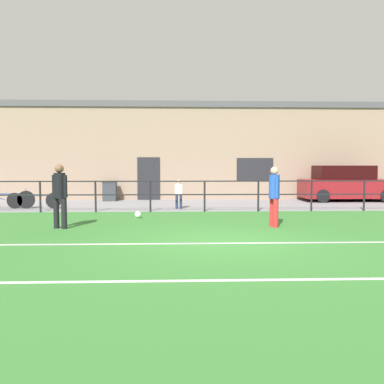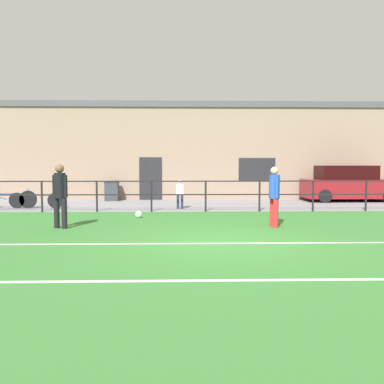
{
  "view_description": "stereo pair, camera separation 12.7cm",
  "coord_description": "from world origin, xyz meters",
  "px_view_note": "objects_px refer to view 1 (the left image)",
  "views": [
    {
      "loc": [
        -1.03,
        -9.0,
        1.72
      ],
      "look_at": [
        -0.6,
        2.51,
        0.96
      ],
      "focal_mm": 38.19,
      "sensor_mm": 36.0,
      "label": 1
    },
    {
      "loc": [
        -0.9,
        -9.0,
        1.72
      ],
      "look_at": [
        -0.6,
        2.51,
        0.96
      ],
      "focal_mm": 38.19,
      "sensor_mm": 36.0,
      "label": 2
    }
  ],
  "objects_px": {
    "player_goalkeeper": "(60,192)",
    "bicycle_parked_0": "(34,200)",
    "bicycle_parked_1": "(5,199)",
    "player_winger": "(274,193)",
    "soccer_ball_match": "(138,215)",
    "spectator_child": "(179,192)",
    "parked_car_red": "(346,184)",
    "trash_bin_0": "(110,191)"
  },
  "relations": [
    {
      "from": "player_goalkeeper",
      "to": "soccer_ball_match",
      "type": "bearing_deg",
      "value": -107.56
    },
    {
      "from": "player_winger",
      "to": "parked_car_red",
      "type": "distance_m",
      "value": 9.44
    },
    {
      "from": "player_winger",
      "to": "soccer_ball_match",
      "type": "bearing_deg",
      "value": -126.43
    },
    {
      "from": "player_goalkeeper",
      "to": "bicycle_parked_0",
      "type": "bearing_deg",
      "value": -40.45
    },
    {
      "from": "spectator_child",
      "to": "bicycle_parked_1",
      "type": "relative_size",
      "value": 0.49
    },
    {
      "from": "player_winger",
      "to": "bicycle_parked_1",
      "type": "distance_m",
      "value": 10.71
    },
    {
      "from": "soccer_ball_match",
      "to": "trash_bin_0",
      "type": "height_order",
      "value": "trash_bin_0"
    },
    {
      "from": "player_winger",
      "to": "trash_bin_0",
      "type": "bearing_deg",
      "value": -153.19
    },
    {
      "from": "player_winger",
      "to": "parked_car_red",
      "type": "xyz_separation_m",
      "value": [
        5.32,
        7.8,
        -0.14
      ]
    },
    {
      "from": "bicycle_parked_1",
      "to": "trash_bin_0",
      "type": "height_order",
      "value": "trash_bin_0"
    },
    {
      "from": "parked_car_red",
      "to": "bicycle_parked_1",
      "type": "bearing_deg",
      "value": -169.34
    },
    {
      "from": "player_goalkeeper",
      "to": "trash_bin_0",
      "type": "bearing_deg",
      "value": -66.15
    },
    {
      "from": "soccer_ball_match",
      "to": "spectator_child",
      "type": "xyz_separation_m",
      "value": [
        1.35,
        2.55,
        0.56
      ]
    },
    {
      "from": "parked_car_red",
      "to": "player_goalkeeper",
      "type": "bearing_deg",
      "value": -144.92
    },
    {
      "from": "parked_car_red",
      "to": "bicycle_parked_0",
      "type": "xyz_separation_m",
      "value": [
        -13.63,
        -2.78,
        -0.47
      ]
    },
    {
      "from": "spectator_child",
      "to": "bicycle_parked_1",
      "type": "bearing_deg",
      "value": 14.77
    },
    {
      "from": "soccer_ball_match",
      "to": "bicycle_parked_1",
      "type": "xyz_separation_m",
      "value": [
        -5.48,
        2.92,
        0.27
      ]
    },
    {
      "from": "soccer_ball_match",
      "to": "bicycle_parked_0",
      "type": "relative_size",
      "value": 0.1
    },
    {
      "from": "player_goalkeeper",
      "to": "parked_car_red",
      "type": "bearing_deg",
      "value": -121.16
    },
    {
      "from": "spectator_child",
      "to": "trash_bin_0",
      "type": "distance_m",
      "value": 4.87
    },
    {
      "from": "spectator_child",
      "to": "parked_car_red",
      "type": "xyz_separation_m",
      "value": [
        7.94,
        3.15,
        0.14
      ]
    },
    {
      "from": "player_winger",
      "to": "parked_car_red",
      "type": "bearing_deg",
      "value": 137.12
    },
    {
      "from": "player_winger",
      "to": "bicycle_parked_0",
      "type": "height_order",
      "value": "player_winger"
    },
    {
      "from": "bicycle_parked_0",
      "to": "bicycle_parked_1",
      "type": "distance_m",
      "value": 1.13
    },
    {
      "from": "trash_bin_0",
      "to": "soccer_ball_match",
      "type": "bearing_deg",
      "value": -72.84
    },
    {
      "from": "soccer_ball_match",
      "to": "bicycle_parked_0",
      "type": "distance_m",
      "value": 5.24
    },
    {
      "from": "player_goalkeeper",
      "to": "bicycle_parked_1",
      "type": "distance_m",
      "value": 6.24
    },
    {
      "from": "spectator_child",
      "to": "bicycle_parked_0",
      "type": "bearing_deg",
      "value": 14.15
    },
    {
      "from": "player_winger",
      "to": "spectator_child",
      "type": "distance_m",
      "value": 5.34
    },
    {
      "from": "spectator_child",
      "to": "soccer_ball_match",
      "type": "bearing_deg",
      "value": 80.06
    },
    {
      "from": "player_winger",
      "to": "soccer_ball_match",
      "type": "relative_size",
      "value": 7.76
    },
    {
      "from": "player_winger",
      "to": "bicycle_parked_0",
      "type": "relative_size",
      "value": 0.79
    },
    {
      "from": "bicycle_parked_1",
      "to": "trash_bin_0",
      "type": "distance_m",
      "value": 4.83
    },
    {
      "from": "soccer_ball_match",
      "to": "trash_bin_0",
      "type": "xyz_separation_m",
      "value": [
        -1.91,
        6.18,
        0.39
      ]
    },
    {
      "from": "bicycle_parked_0",
      "to": "spectator_child",
      "type": "bearing_deg",
      "value": -3.73
    },
    {
      "from": "player_goalkeeper",
      "to": "bicycle_parked_1",
      "type": "height_order",
      "value": "player_goalkeeper"
    },
    {
      "from": "player_winger",
      "to": "parked_car_red",
      "type": "height_order",
      "value": "parked_car_red"
    },
    {
      "from": "trash_bin_0",
      "to": "player_goalkeeper",
      "type": "bearing_deg",
      "value": -89.91
    },
    {
      "from": "soccer_ball_match",
      "to": "bicycle_parked_1",
      "type": "distance_m",
      "value": 6.21
    },
    {
      "from": "player_goalkeeper",
      "to": "bicycle_parked_0",
      "type": "relative_size",
      "value": 0.82
    },
    {
      "from": "parked_car_red",
      "to": "trash_bin_0",
      "type": "xyz_separation_m",
      "value": [
        -11.2,
        0.48,
        -0.31
      ]
    },
    {
      "from": "trash_bin_0",
      "to": "parked_car_red",
      "type": "bearing_deg",
      "value": -2.44
    }
  ]
}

